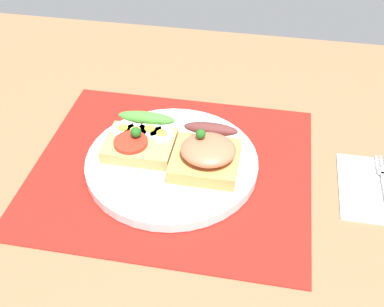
% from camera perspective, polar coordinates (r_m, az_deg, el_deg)
% --- Properties ---
extents(ground_plane, '(1.20, 0.90, 0.03)m').
position_cam_1_polar(ground_plane, '(0.73, -2.33, -2.69)').
color(ground_plane, brown).
extents(placemat, '(0.41, 0.35, 0.00)m').
position_cam_1_polar(placemat, '(0.71, -2.37, -1.67)').
color(placemat, '#9F1B14').
rests_on(placemat, ground_plane).
extents(plate, '(0.25, 0.25, 0.02)m').
position_cam_1_polar(plate, '(0.71, -2.39, -1.11)').
color(plate, white).
rests_on(plate, placemat).
extents(sandwich_egg_tomato, '(0.10, 0.09, 0.04)m').
position_cam_1_polar(sandwich_egg_tomato, '(0.72, -6.11, 1.70)').
color(sandwich_egg_tomato, tan).
rests_on(sandwich_egg_tomato, plate).
extents(sandwich_salmon, '(0.09, 0.11, 0.06)m').
position_cam_1_polar(sandwich_salmon, '(0.68, 1.76, 0.04)').
color(sandwich_salmon, '#B78C49').
rests_on(sandwich_salmon, plate).
extents(napkin, '(0.12, 0.13, 0.01)m').
position_cam_1_polar(napkin, '(0.73, 21.61, -3.93)').
color(napkin, white).
rests_on(napkin, ground_plane).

